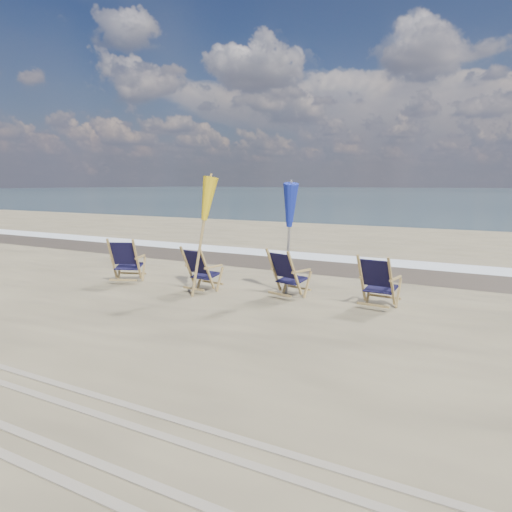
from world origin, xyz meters
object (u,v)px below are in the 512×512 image
at_px(beach_chair_0, 137,261).
at_px(umbrella_blue, 289,210).
at_px(beach_chair_3, 391,284).
at_px(beach_chair_2, 295,275).
at_px(beach_chair_1, 207,271).
at_px(umbrella_yellow, 200,204).

relative_size(beach_chair_0, umbrella_blue, 0.46).
bearing_deg(beach_chair_3, beach_chair_0, 8.75).
distance_m(beach_chair_2, beach_chair_3, 1.82).
bearing_deg(beach_chair_2, beach_chair_3, -161.83).
height_order(beach_chair_0, beach_chair_1, beach_chair_0).
relative_size(beach_chair_3, umbrella_blue, 0.44).
xyz_separation_m(beach_chair_2, umbrella_blue, (-0.33, 0.38, 1.22)).
bearing_deg(umbrella_yellow, beach_chair_3, 10.50).
height_order(beach_chair_1, beach_chair_3, beach_chair_3).
xyz_separation_m(beach_chair_0, umbrella_yellow, (1.94, -0.23, 1.31)).
relative_size(beach_chair_1, beach_chair_3, 0.97).
bearing_deg(beach_chair_3, beach_chair_1, 12.23).
bearing_deg(beach_chair_1, umbrella_blue, -144.85).
xyz_separation_m(beach_chair_0, beach_chair_3, (5.55, 0.44, -0.02)).
bearing_deg(beach_chair_2, beach_chair_0, 19.77).
bearing_deg(beach_chair_0, beach_chair_2, 161.76).
xyz_separation_m(beach_chair_2, beach_chair_3, (1.82, 0.11, 0.01)).
height_order(beach_chair_3, umbrella_yellow, umbrella_yellow).
bearing_deg(beach_chair_3, umbrella_blue, -3.04).
xyz_separation_m(beach_chair_2, umbrella_yellow, (-1.79, -0.56, 1.34)).
height_order(umbrella_yellow, umbrella_blue, umbrella_yellow).
bearing_deg(umbrella_blue, beach_chair_3, -7.26).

